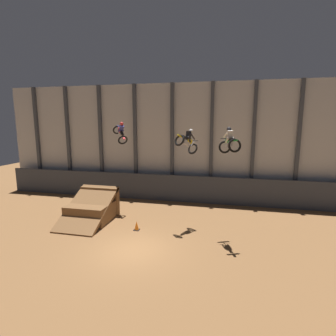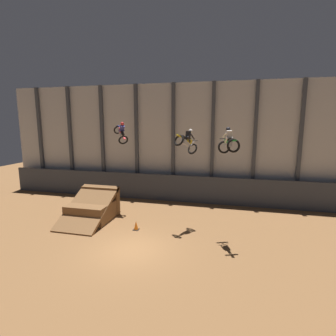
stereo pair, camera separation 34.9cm
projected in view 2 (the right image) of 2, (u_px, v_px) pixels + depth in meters
The scene contains 8 objects.
ground_plane at pixel (132, 250), 14.05m from camera, with size 60.00×60.00×0.00m, color brown.
arena_back_wall at pixel (174, 142), 22.92m from camera, with size 32.00×0.40×10.07m.
lower_barrier at pixel (171, 188), 22.70m from camera, with size 31.36×0.20×2.30m.
dirt_ramp at pixel (94, 208), 18.60m from camera, with size 2.88×4.22×2.22m.
rider_bike_left_air at pixel (121, 132), 19.53m from camera, with size 1.64×1.74×1.70m.
rider_bike_center_air at pixel (187, 141), 16.38m from camera, with size 1.52×1.81×1.67m.
rider_bike_right_air at pixel (229, 142), 14.36m from camera, with size 1.28×1.77×1.55m.
traffic_cone_near_ramp at pixel (136, 226), 16.65m from camera, with size 0.36×0.36×0.58m.
Camera 2 is at (5.04, -12.24, 6.74)m, focal length 28.00 mm.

